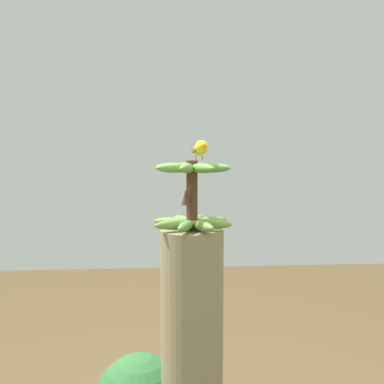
% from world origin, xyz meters
% --- Properties ---
extents(banana_tree, '(0.25, 0.25, 1.19)m').
position_xyz_m(banana_tree, '(0.00, 0.00, 0.59)').
color(banana_tree, '#847A56').
rests_on(banana_tree, ground).
extents(banana_bunch, '(0.31, 0.31, 0.28)m').
position_xyz_m(banana_bunch, '(0.00, -0.00, 1.33)').
color(banana_bunch, '#4C2D1E').
rests_on(banana_bunch, banana_tree).
extents(perched_bird, '(0.20, 0.07, 0.08)m').
position_xyz_m(perched_bird, '(-0.02, 0.03, 1.51)').
color(perched_bird, '#C68933').
rests_on(perched_bird, banana_bunch).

